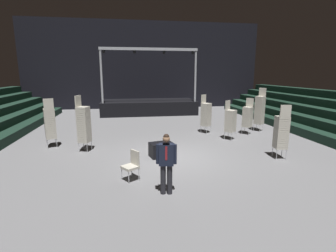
{
  "coord_description": "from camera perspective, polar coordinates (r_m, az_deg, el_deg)",
  "views": [
    {
      "loc": [
        -1.75,
        -9.56,
        3.3
      ],
      "look_at": [
        -0.3,
        -0.57,
        1.4
      ],
      "focal_mm": 27.17,
      "sensor_mm": 36.0,
      "label": 1
    }
  ],
  "objects": [
    {
      "name": "loose_chair_near_man",
      "position": [
        8.07,
        -8.11,
        -8.38
      ],
      "size": [
        0.61,
        0.61,
        0.95
      ],
      "rotation": [
        0.0,
        0.0,
        2.17
      ],
      "color": "#B2B5BA",
      "rests_on": "ground_plane"
    },
    {
      "name": "chair_stack_mid_centre",
      "position": [
        14.3,
        8.52,
        2.68
      ],
      "size": [
        0.62,
        0.62,
        2.14
      ],
      "rotation": [
        0.0,
        0.0,
        3.8
      ],
      "color": "#B2B5BA",
      "rests_on": "ground_plane"
    },
    {
      "name": "equipment_road_case",
      "position": [
        10.24,
        -1.53,
        -5.33
      ],
      "size": [
        1.01,
        0.79,
        0.58
      ],
      "primitive_type": "cube",
      "rotation": [
        0.0,
        0.0,
        0.23
      ],
      "color": "black",
      "rests_on": "ground_plane"
    },
    {
      "name": "chair_stack_mid_right",
      "position": [
        14.54,
        17.42,
        2.08
      ],
      "size": [
        0.62,
        0.62,
        1.96
      ],
      "rotation": [
        0.0,
        0.0,
        2.28
      ],
      "color": "#B2B5BA",
      "rests_on": "ground_plane"
    },
    {
      "name": "stage_riser",
      "position": [
        21.17,
        -4.36,
        4.46
      ],
      "size": [
        7.62,
        3.37,
        5.14
      ],
      "color": "black",
      "rests_on": "ground_plane"
    },
    {
      "name": "man_with_tie",
      "position": [
        6.97,
        -0.38,
        -7.77
      ],
      "size": [
        0.57,
        0.3,
        1.71
      ],
      "rotation": [
        0.0,
        0.0,
        2.96
      ],
      "color": "black",
      "rests_on": "ground_plane"
    },
    {
      "name": "chair_stack_front_left",
      "position": [
        13.09,
        13.82,
        1.26
      ],
      "size": [
        0.62,
        0.62,
        1.96
      ],
      "rotation": [
        0.0,
        0.0,
        3.81
      ],
      "color": "#B2B5BA",
      "rests_on": "ground_plane"
    },
    {
      "name": "chair_stack_mid_left",
      "position": [
        11.31,
        -18.39,
        0.45
      ],
      "size": [
        0.57,
        0.57,
        2.39
      ],
      "rotation": [
        0.0,
        0.0,
        4.34
      ],
      "color": "#B2B5BA",
      "rests_on": "ground_plane"
    },
    {
      "name": "chair_stack_rear_left",
      "position": [
        12.54,
        -24.97,
        0.62
      ],
      "size": [
        0.57,
        0.57,
        2.22
      ],
      "rotation": [
        0.0,
        0.0,
        0.36
      ],
      "color": "#B2B5BA",
      "rests_on": "ground_plane"
    },
    {
      "name": "ground_plane",
      "position": [
        10.29,
        1.15,
        -7.23
      ],
      "size": [
        22.0,
        30.0,
        0.1
      ],
      "primitive_type": "cube",
      "color": "slate"
    },
    {
      "name": "arena_end_wall",
      "position": [
        24.64,
        -5.23,
        13.38
      ],
      "size": [
        22.0,
        0.3,
        8.0
      ],
      "primitive_type": "cube",
      "color": "black",
      "rests_on": "ground_plane"
    },
    {
      "name": "chair_stack_rear_right",
      "position": [
        10.8,
        24.08,
        -1.19
      ],
      "size": [
        0.5,
        0.5,
        2.14
      ],
      "rotation": [
        0.0,
        0.0,
        6.14
      ],
      "color": "#B2B5BA",
      "rests_on": "ground_plane"
    },
    {
      "name": "chair_stack_front_right",
      "position": [
        15.54,
        19.88,
        3.46
      ],
      "size": [
        0.61,
        0.61,
        2.48
      ],
      "rotation": [
        0.0,
        0.0,
        2.18
      ],
      "color": "#B2B5BA",
      "rests_on": "ground_plane"
    }
  ]
}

